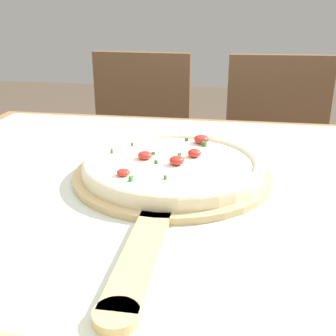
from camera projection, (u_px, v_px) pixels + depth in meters
dining_table at (167, 250)px, 0.76m from camera, size 1.14×1.02×0.75m
towel_cloth at (167, 193)px, 0.72m from camera, size 1.06×0.94×0.00m
pizza_peel at (168, 180)px, 0.75m from camera, size 0.36×0.59×0.01m
pizza at (171, 165)px, 0.77m from camera, size 0.33×0.33×0.04m
chair_left at (137, 153)px, 1.64m from camera, size 0.42×0.42×0.88m
chair_right at (277, 161)px, 1.56m from camera, size 0.42×0.42×0.88m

